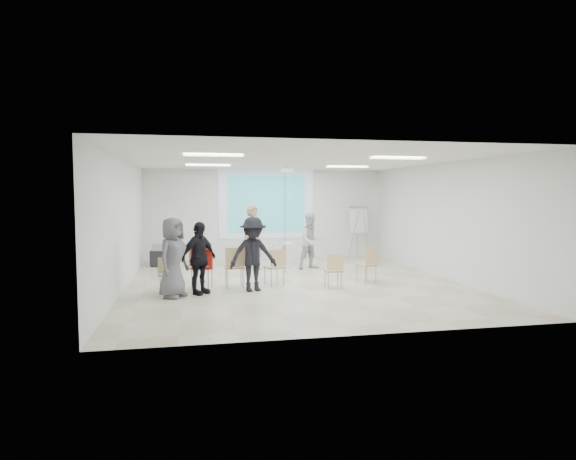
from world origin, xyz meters
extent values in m
cube|color=beige|center=(0.00, 0.00, -0.05)|extent=(8.00, 9.00, 0.10)
cube|color=white|center=(0.00, 0.00, 3.05)|extent=(8.00, 9.00, 0.10)
cube|color=silver|center=(0.00, 4.55, 1.50)|extent=(8.00, 0.10, 3.00)
cube|color=silver|center=(-4.05, 0.00, 1.50)|extent=(0.10, 9.00, 3.00)
cube|color=silver|center=(4.05, 0.00, 1.50)|extent=(0.10, 9.00, 3.00)
cube|color=silver|center=(0.00, 4.49, 1.85)|extent=(3.20, 0.01, 2.30)
cube|color=#37ACBC|center=(0.00, 4.47, 1.85)|extent=(2.60, 0.01, 1.90)
cylinder|color=white|center=(0.23, 2.55, 0.03)|extent=(0.55, 0.55, 0.05)
cylinder|color=white|center=(0.23, 2.55, 0.36)|extent=(0.15, 0.15, 0.67)
cylinder|color=silver|center=(0.23, 2.55, 0.72)|extent=(0.75, 0.75, 0.04)
cube|color=silver|center=(0.29, 2.54, 0.74)|extent=(0.25, 0.22, 0.01)
cube|color=teal|center=(0.14, 2.59, 0.75)|extent=(0.19, 0.23, 0.02)
imported|color=tan|center=(-0.72, 2.32, 1.06)|extent=(0.91, 0.78, 2.12)
imported|color=silver|center=(0.97, 2.14, 0.90)|extent=(1.02, 0.90, 1.80)
cube|color=white|center=(-0.54, 2.57, 1.40)|extent=(0.08, 0.12, 0.04)
cube|color=white|center=(0.79, 2.39, 1.22)|extent=(0.06, 0.11, 0.04)
cube|color=tan|center=(-2.97, -0.56, 0.40)|extent=(0.45, 0.45, 0.04)
cube|color=tan|center=(-3.01, -0.73, 0.63)|extent=(0.38, 0.15, 0.36)
cylinder|color=gray|center=(-3.15, -0.67, 0.20)|extent=(0.02, 0.02, 0.39)
cylinder|color=gray|center=(-2.86, -0.74, 0.20)|extent=(0.02, 0.02, 0.39)
cylinder|color=gray|center=(-3.09, -0.38, 0.20)|extent=(0.02, 0.02, 0.39)
cylinder|color=gray|center=(-2.79, -0.44, 0.20)|extent=(0.02, 0.02, 0.39)
cube|color=tan|center=(-2.24, -0.30, 0.50)|extent=(0.57, 0.57, 0.04)
cube|color=tan|center=(-2.30, -0.52, 0.77)|extent=(0.47, 0.21, 0.44)
cylinder|color=gray|center=(-2.47, -0.43, 0.24)|extent=(0.03, 0.03, 0.48)
cylinder|color=gray|center=(-2.11, -0.53, 0.24)|extent=(0.03, 0.03, 0.48)
cylinder|color=#93959B|center=(-2.37, -0.07, 0.24)|extent=(0.03, 0.03, 0.48)
cylinder|color=gray|center=(-2.01, -0.17, 0.24)|extent=(0.03, 0.03, 0.48)
cube|color=tan|center=(-1.50, -0.27, 0.48)|extent=(0.46, 0.46, 0.04)
cube|color=tan|center=(-1.49, -0.48, 0.75)|extent=(0.45, 0.10, 0.43)
cylinder|color=gray|center=(-1.67, -0.46, 0.23)|extent=(0.02, 0.02, 0.47)
cylinder|color=gray|center=(-1.31, -0.45, 0.23)|extent=(0.02, 0.02, 0.47)
cylinder|color=gray|center=(-1.68, -0.09, 0.23)|extent=(0.02, 0.02, 0.47)
cylinder|color=gray|center=(-1.32, -0.08, 0.23)|extent=(0.02, 0.02, 0.47)
cube|color=tan|center=(-0.53, -0.20, 0.44)|extent=(0.52, 0.52, 0.04)
cube|color=tan|center=(-0.47, -0.38, 0.69)|extent=(0.42, 0.21, 0.39)
cylinder|color=gray|center=(-0.64, -0.41, 0.22)|extent=(0.03, 0.03, 0.43)
cylinder|color=gray|center=(-0.32, -0.30, 0.22)|extent=(0.03, 0.03, 0.43)
cylinder|color=gray|center=(-0.75, -0.09, 0.22)|extent=(0.03, 0.03, 0.43)
cylinder|color=gray|center=(-0.43, 0.01, 0.22)|extent=(0.03, 0.03, 0.43)
cube|color=tan|center=(0.75, -0.81, 0.41)|extent=(0.39, 0.39, 0.04)
cube|color=tan|center=(0.74, -0.99, 0.63)|extent=(0.38, 0.09, 0.36)
cylinder|color=gray|center=(0.59, -0.96, 0.20)|extent=(0.02, 0.02, 0.40)
cylinder|color=gray|center=(0.90, -0.97, 0.20)|extent=(0.02, 0.02, 0.40)
cylinder|color=gray|center=(0.60, -0.65, 0.20)|extent=(0.02, 0.02, 0.40)
cylinder|color=gray|center=(0.91, -0.66, 0.20)|extent=(0.02, 0.02, 0.40)
cube|color=tan|center=(1.77, -0.25, 0.43)|extent=(0.52, 0.52, 0.04)
cube|color=tan|center=(1.84, -0.43, 0.68)|extent=(0.41, 0.22, 0.39)
cylinder|color=gray|center=(1.67, -0.46, 0.21)|extent=(0.03, 0.03, 0.43)
cylinder|color=#95989D|center=(1.98, -0.35, 0.21)|extent=(0.03, 0.03, 0.43)
cylinder|color=gray|center=(1.56, -0.15, 0.21)|extent=(0.03, 0.03, 0.43)
cylinder|color=gray|center=(1.87, -0.04, 0.21)|extent=(0.03, 0.03, 0.43)
cube|color=#AE1A15|center=(-2.24, -0.52, 0.72)|extent=(0.48, 0.23, 0.45)
imported|color=black|center=(-1.50, -0.25, 0.52)|extent=(0.36, 0.27, 0.03)
imported|color=black|center=(-2.31, -0.88, 0.91)|extent=(1.22, 1.17, 1.82)
imported|color=black|center=(-1.11, -0.79, 0.95)|extent=(1.32, 0.87, 1.89)
imported|color=slate|center=(-2.86, -1.11, 0.95)|extent=(1.00, 1.11, 1.90)
cylinder|color=gray|center=(2.90, 4.00, 0.82)|extent=(0.32, 0.18, 1.62)
cylinder|color=#93959B|center=(3.35, 4.03, 0.82)|extent=(0.30, 0.21, 1.62)
cylinder|color=gray|center=(3.11, 4.31, 0.82)|extent=(0.05, 0.36, 1.61)
cube|color=silver|center=(3.12, 4.13, 1.32)|extent=(0.65, 0.23, 0.90)
cube|color=#96999F|center=(3.12, 4.16, 1.74)|extent=(0.66, 0.10, 0.06)
cube|color=black|center=(-3.47, 3.49, 0.25)|extent=(0.49, 0.41, 0.45)
cube|color=gray|center=(-3.47, 3.49, 0.58)|extent=(0.34, 0.30, 0.20)
cylinder|color=black|center=(-3.67, 3.38, 0.03)|extent=(0.06, 0.06, 0.05)
cylinder|color=black|center=(-3.31, 3.34, 0.03)|extent=(0.06, 0.06, 0.05)
cylinder|color=black|center=(-3.64, 3.65, 0.03)|extent=(0.06, 0.06, 0.05)
cylinder|color=black|center=(-3.28, 3.61, 0.03)|extent=(0.06, 0.06, 0.05)
cube|color=white|center=(0.10, 1.50, 2.82)|extent=(0.30, 0.25, 0.10)
cylinder|color=gray|center=(0.10, 1.50, 2.93)|extent=(0.04, 0.04, 0.14)
cylinder|color=black|center=(0.04, 1.42, 1.39)|extent=(0.01, 0.01, 2.77)
cylinder|color=white|center=(0.14, 1.40, 1.39)|extent=(0.01, 0.01, 2.77)
cube|color=white|center=(-2.00, 2.00, 2.97)|extent=(1.20, 0.30, 0.02)
cube|color=white|center=(2.00, 2.00, 2.97)|extent=(1.20, 0.30, 0.02)
cube|color=white|center=(-2.00, -1.50, 2.97)|extent=(1.20, 0.30, 0.02)
cube|color=white|center=(2.00, -1.50, 2.97)|extent=(1.20, 0.30, 0.02)
camera|label=1|loc=(-2.43, -11.45, 2.19)|focal=30.00mm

